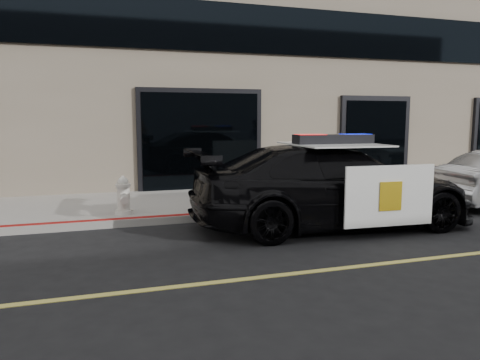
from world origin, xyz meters
name	(u,v)px	position (x,y,z in m)	size (l,w,h in m)	color
ground	(381,264)	(0.00, 0.00, 0.00)	(120.00, 120.00, 0.00)	black
sidewalk_n	(256,199)	(0.00, 5.25, 0.07)	(60.00, 3.50, 0.15)	gray
building_n	(204,1)	(0.00, 10.50, 6.00)	(60.00, 7.00, 12.00)	#756856
police_car	(332,186)	(0.46, 2.30, 0.80)	(2.81, 5.67, 1.78)	black
fire_hydrant	(123,196)	(-3.30, 4.05, 0.51)	(0.35, 0.49, 0.78)	silver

